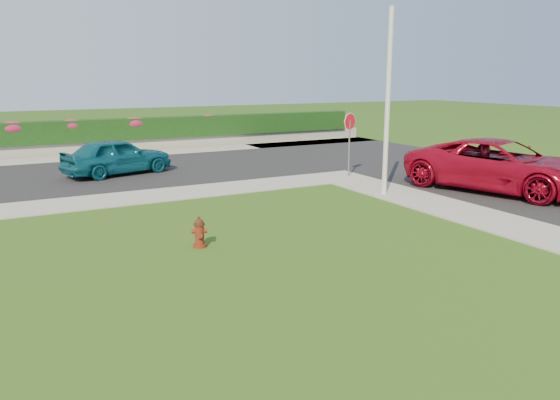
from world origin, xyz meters
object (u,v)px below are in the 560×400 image
suv_red (501,165)px  sedan_teal (117,156)px  stop_sign (350,130)px  fire_hydrant (199,233)px  utility_pole (388,104)px

suv_red → sedan_teal: 14.26m
sedan_teal → stop_sign: (7.87, -4.61, 1.08)m
sedan_teal → stop_sign: bearing=-135.8°
sedan_teal → stop_sign: 9.19m
suv_red → fire_hydrant: bearing=168.1°
suv_red → utility_pole: size_ratio=1.05×
suv_red → stop_sign: 5.62m
suv_red → stop_sign: (-2.89, 4.73, 0.94)m
fire_hydrant → utility_pole: 8.17m
sedan_teal → stop_sign: stop_sign is taller
sedan_teal → fire_hydrant: bearing=162.7°
stop_sign → fire_hydrant: bearing=-137.8°
fire_hydrant → utility_pole: (7.32, 2.47, 2.64)m
fire_hydrant → stop_sign: 10.17m
suv_red → sedan_teal: (-10.77, 9.34, -0.14)m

